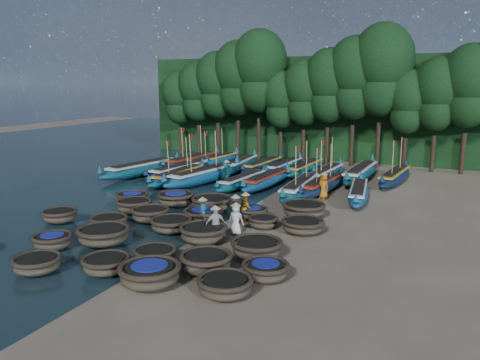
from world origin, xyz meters
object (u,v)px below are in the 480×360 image
at_px(coracle_21, 176,198).
at_px(long_boat_9, 192,161).
at_px(coracle_2, 106,264).
at_px(coracle_18, 263,222).
at_px(coracle_23, 252,212).
at_px(coracle_12, 171,224).
at_px(fisherman_0, 236,218).
at_px(coracle_1, 37,264).
at_px(long_boat_17, 395,176).
at_px(long_boat_16, 360,173).
at_px(coracle_19, 303,225).
at_px(coracle_15, 134,205).
at_px(coracle_13, 203,233).
at_px(fisherman_1, 203,210).
at_px(coracle_24, 304,209).
at_px(fisherman_2, 246,206).
at_px(coracle_11, 109,222).
at_px(long_boat_13, 284,166).
at_px(long_boat_6, 300,187).
at_px(coracle_7, 155,254).
at_px(coracle_3, 150,274).
at_px(coracle_22, 212,203).
at_px(coracle_9, 266,270).
at_px(coracle_10, 60,215).
at_px(coracle_4, 225,285).
at_px(long_boat_10, 214,161).
at_px(long_boat_5, 267,180).
at_px(long_boat_11, 240,164).
at_px(long_boat_8, 358,192).
at_px(long_boat_12, 263,165).
at_px(coracle_5, 53,241).
at_px(fisherman_6, 324,185).
at_px(long_boat_2, 178,176).
at_px(coracle_8, 206,262).
at_px(long_boat_0, 142,168).
at_px(long_boat_1, 180,170).
at_px(long_boat_14, 305,168).
at_px(long_boat_15, 326,174).
at_px(fisherman_4, 216,222).
at_px(coracle_16, 150,214).

height_order(coracle_21, long_boat_9, long_boat_9).
distance_m(coracle_2, long_boat_9, 24.02).
bearing_deg(coracle_18, coracle_23, 132.59).
xyz_separation_m(coracle_12, fisherman_0, (3.17, 1.07, 0.43)).
distance_m(coracle_1, long_boat_17, 26.17).
bearing_deg(fisherman_0, long_boat_16, -102.16).
bearing_deg(coracle_19, coracle_15, -176.12).
bearing_deg(coracle_18, long_boat_17, 72.02).
distance_m(coracle_13, fisherman_1, 2.61).
xyz_separation_m(coracle_24, fisherman_2, (-2.72, -1.98, 0.34)).
height_order(coracle_11, coracle_13, coracle_13).
height_order(coracle_23, long_boat_13, long_boat_13).
xyz_separation_m(long_boat_6, long_boat_17, (5.28, 6.79, -0.03)).
xyz_separation_m(coracle_2, coracle_11, (-3.87, 4.67, -0.02)).
distance_m(coracle_13, coracle_24, 6.83).
xyz_separation_m(coracle_7, coracle_18, (2.28, 6.44, -0.02)).
bearing_deg(coracle_3, long_boat_9, 117.46).
bearing_deg(coracle_22, coracle_24, 9.52).
xyz_separation_m(coracle_9, coracle_10, (-13.04, 2.19, 0.00)).
distance_m(coracle_4, fisherman_2, 9.40).
bearing_deg(long_boat_10, long_boat_13, 7.59).
distance_m(coracle_2, coracle_24, 12.00).
height_order(coracle_4, long_boat_5, long_boat_5).
relative_size(long_boat_11, long_boat_16, 0.89).
distance_m(long_boat_8, fisherman_1, 11.24).
distance_m(coracle_24, long_boat_12, 14.13).
xyz_separation_m(coracle_1, long_boat_12, (-0.23, 24.14, 0.13)).
xyz_separation_m(coracle_3, coracle_22, (-3.01, 10.35, -0.02)).
distance_m(coracle_3, coracle_19, 9.11).
distance_m(coracle_5, fisherman_6, 17.00).
height_order(coracle_19, coracle_21, coracle_21).
bearing_deg(long_boat_2, coracle_1, -76.39).
bearing_deg(coracle_5, long_boat_11, 91.61).
bearing_deg(coracle_8, long_boat_17, 77.77).
height_order(long_boat_5, long_boat_12, long_boat_5).
xyz_separation_m(coracle_13, fisherman_6, (2.87, 10.82, 0.43)).
xyz_separation_m(coracle_19, coracle_22, (-6.26, 1.84, 0.06)).
bearing_deg(coracle_4, long_boat_0, 134.06).
bearing_deg(coracle_13, long_boat_1, 126.68).
height_order(long_boat_13, long_boat_14, long_boat_14).
distance_m(coracle_4, coracle_8, 2.25).
bearing_deg(long_boat_0, coracle_8, -37.23).
height_order(coracle_4, coracle_22, coracle_22).
xyz_separation_m(coracle_8, long_boat_15, (-0.50, 19.88, 0.06)).
xyz_separation_m(coracle_11, long_boat_15, (6.95, 16.99, 0.14)).
xyz_separation_m(coracle_2, coracle_21, (-3.23, 10.03, 0.08)).
bearing_deg(long_boat_16, coracle_1, -107.07).
relative_size(fisherman_4, fisherman_6, 0.97).
xyz_separation_m(coracle_16, long_boat_5, (2.45, 10.97, 0.06)).
height_order(long_boat_0, long_boat_11, long_boat_0).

